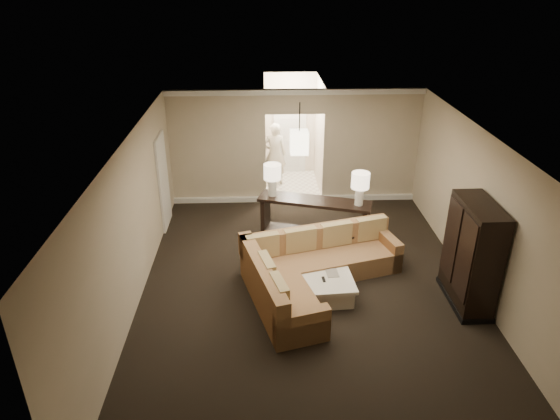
{
  "coord_description": "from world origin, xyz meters",
  "views": [
    {
      "loc": [
        -0.82,
        -7.42,
        5.27
      ],
      "look_at": [
        -0.47,
        1.2,
        1.08
      ],
      "focal_mm": 32.0,
      "sensor_mm": 36.0,
      "label": 1
    }
  ],
  "objects_px": {
    "sectional_sofa": "(311,270)",
    "console_table": "(314,216)",
    "person": "(275,151)",
    "drink_table": "(347,239)",
    "coffee_table": "(325,287)",
    "armoire": "(471,257)"
  },
  "relations": [
    {
      "from": "sectional_sofa",
      "to": "drink_table",
      "type": "distance_m",
      "value": 1.29
    },
    {
      "from": "sectional_sofa",
      "to": "drink_table",
      "type": "height_order",
      "value": "sectional_sofa"
    },
    {
      "from": "sectional_sofa",
      "to": "person",
      "type": "xyz_separation_m",
      "value": [
        -0.49,
        4.9,
        0.58
      ]
    },
    {
      "from": "armoire",
      "to": "person",
      "type": "relative_size",
      "value": 1.01
    },
    {
      "from": "drink_table",
      "to": "coffee_table",
      "type": "bearing_deg",
      "value": -113.67
    },
    {
      "from": "drink_table",
      "to": "person",
      "type": "relative_size",
      "value": 0.31
    },
    {
      "from": "armoire",
      "to": "drink_table",
      "type": "distance_m",
      "value": 2.46
    },
    {
      "from": "armoire",
      "to": "console_table",
      "type": "bearing_deg",
      "value": 135.51
    },
    {
      "from": "armoire",
      "to": "sectional_sofa",
      "type": "bearing_deg",
      "value": 168.14
    },
    {
      "from": "sectional_sofa",
      "to": "person",
      "type": "height_order",
      "value": "person"
    },
    {
      "from": "console_table",
      "to": "person",
      "type": "xyz_separation_m",
      "value": [
        -0.74,
        3.1,
        0.39
      ]
    },
    {
      "from": "coffee_table",
      "to": "console_table",
      "type": "xyz_separation_m",
      "value": [
        0.01,
        2.12,
        0.35
      ]
    },
    {
      "from": "sectional_sofa",
      "to": "drink_table",
      "type": "xyz_separation_m",
      "value": [
        0.81,
        1.0,
        0.06
      ]
    },
    {
      "from": "console_table",
      "to": "coffee_table",
      "type": "bearing_deg",
      "value": -73.08
    },
    {
      "from": "sectional_sofa",
      "to": "console_table",
      "type": "xyz_separation_m",
      "value": [
        0.25,
        1.8,
        0.19
      ]
    },
    {
      "from": "coffee_table",
      "to": "console_table",
      "type": "height_order",
      "value": "console_table"
    },
    {
      "from": "coffee_table",
      "to": "person",
      "type": "bearing_deg",
      "value": 97.98
    },
    {
      "from": "drink_table",
      "to": "console_table",
      "type": "bearing_deg",
      "value": 125.44
    },
    {
      "from": "armoire",
      "to": "person",
      "type": "distance_m",
      "value": 6.3
    },
    {
      "from": "person",
      "to": "armoire",
      "type": "bearing_deg",
      "value": 117.86
    },
    {
      "from": "sectional_sofa",
      "to": "drink_table",
      "type": "relative_size",
      "value": 5.43
    },
    {
      "from": "person",
      "to": "drink_table",
      "type": "bearing_deg",
      "value": 106.5
    }
  ]
}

